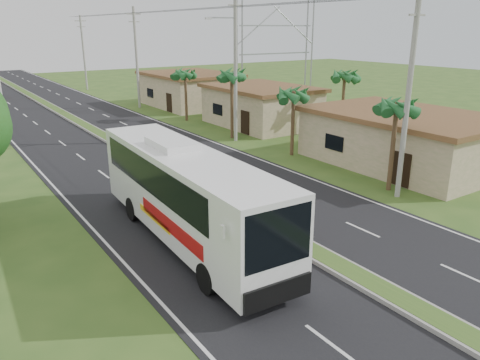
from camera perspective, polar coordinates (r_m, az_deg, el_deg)
ground at (r=19.92m, az=7.89°, el=-8.37°), size 180.00×180.00×0.00m
road_asphalt at (r=36.34m, az=-13.58°, el=3.57°), size 14.00×160.00×0.02m
median_strip at (r=36.32m, az=-13.59°, el=3.71°), size 1.20×160.00×0.18m
lane_edge_left at (r=34.68m, az=-23.93°, el=1.79°), size 0.12×160.00×0.01m
lane_edge_right at (r=39.10m, az=-4.37°, el=5.02°), size 0.12×160.00×0.01m
shop_near at (r=33.14m, az=19.33°, el=4.81°), size 8.60×12.60×3.52m
shop_mid at (r=44.32m, az=2.56°, el=9.05°), size 7.60×10.60×3.67m
shop_far at (r=56.05m, az=-6.16°, el=10.95°), size 8.60×11.60×3.82m
palm_verge_a at (r=26.89m, az=18.58°, el=8.45°), size 2.40×2.40×5.45m
palm_verge_b at (r=33.38m, az=6.57°, el=10.31°), size 2.40×2.40×5.05m
palm_verge_c at (r=38.50m, az=-1.02°, el=12.60°), size 2.40×2.40×5.85m
palm_verge_d at (r=46.55m, az=-6.71°, el=12.73°), size 2.40×2.40×5.25m
palm_behind_shop at (r=41.03m, az=12.64°, el=12.25°), size 2.40×2.40×5.65m
utility_pole_a at (r=25.77m, az=19.86°, el=10.04°), size 1.60×0.28×11.00m
utility_pole_b at (r=37.40m, az=-0.60°, el=14.18°), size 3.20×0.28×12.00m
utility_pole_c at (r=55.20m, az=-12.51°, el=14.44°), size 1.60×0.28×11.00m
utility_pole_d at (r=74.11m, az=-18.54°, el=14.59°), size 1.60×0.28×10.50m
billboard_lattice at (r=55.02m, az=4.43°, el=15.98°), size 10.18×1.18×12.07m
coach_bus_main at (r=19.77m, az=-6.62°, el=-1.21°), size 3.30×13.19×4.23m
motorcyclist at (r=21.59m, az=4.68°, el=-3.91°), size 1.99×0.96×2.14m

